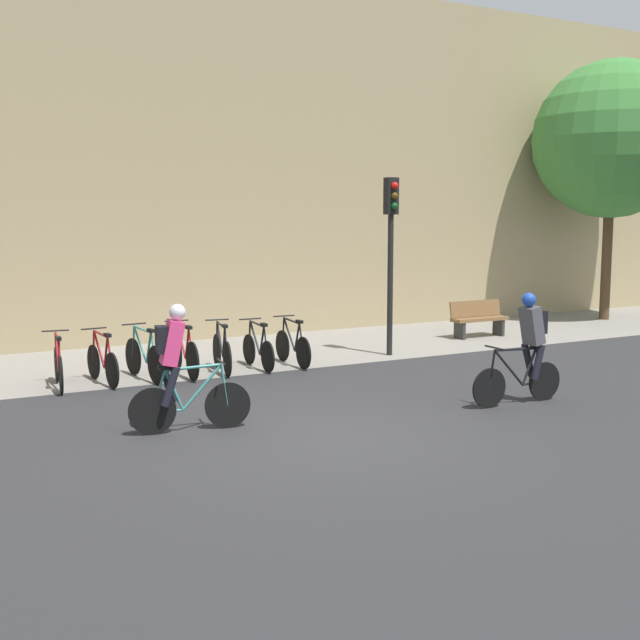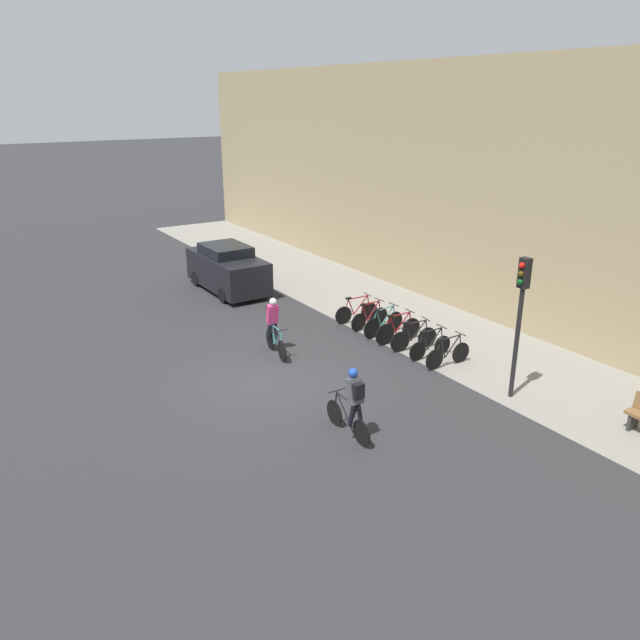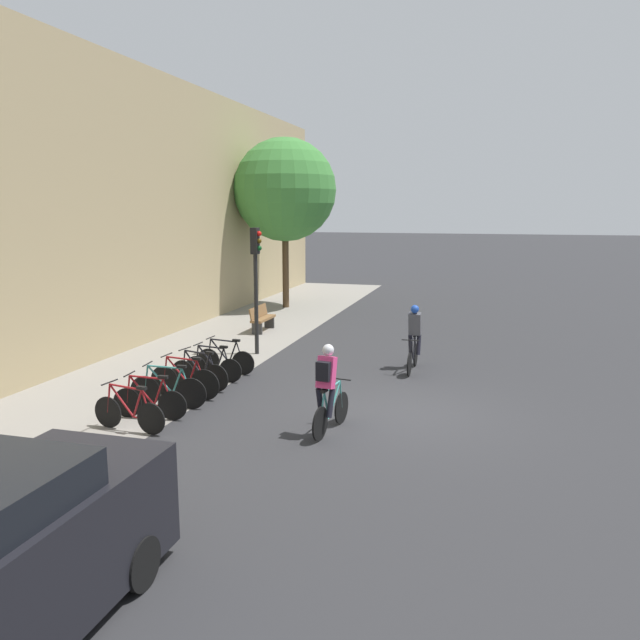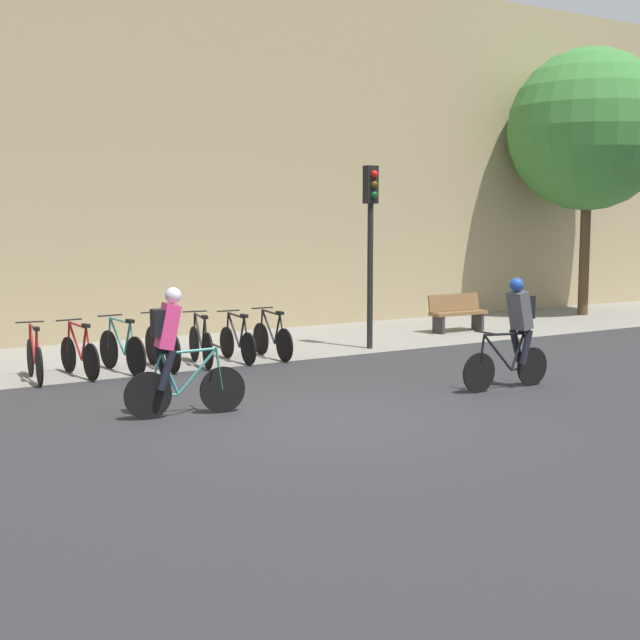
{
  "view_description": "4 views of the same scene",
  "coord_description": "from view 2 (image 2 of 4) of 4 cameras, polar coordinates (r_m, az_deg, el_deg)",
  "views": [
    {
      "loc": [
        -5.02,
        -9.01,
        2.92
      ],
      "look_at": [
        1.25,
        2.54,
        1.22
      ],
      "focal_mm": 45.0,
      "sensor_mm": 36.0,
      "label": 1
    },
    {
      "loc": [
        13.92,
        -7.12,
        7.44
      ],
      "look_at": [
        0.44,
        1.6,
        1.63
      ],
      "focal_mm": 35.0,
      "sensor_mm": 36.0,
      "label": 2
    },
    {
      "loc": [
        -12.61,
        -1.7,
        4.25
      ],
      "look_at": [
        1.52,
        2.31,
        1.63
      ],
      "focal_mm": 35.0,
      "sensor_mm": 36.0,
      "label": 3
    },
    {
      "loc": [
        -6.26,
        -9.78,
        2.68
      ],
      "look_at": [
        1.44,
        2.43,
        1.02
      ],
      "focal_mm": 50.0,
      "sensor_mm": 36.0,
      "label": 4
    }
  ],
  "objects": [
    {
      "name": "parked_bike_6",
      "position": [
        18.42,
        11.61,
        -3.05
      ],
      "size": [
        0.46,
        1.63,
        0.95
      ],
      "color": "black",
      "rests_on": "ground"
    },
    {
      "name": "parked_bike_3",
      "position": [
        19.94,
        7.15,
        -0.9
      ],
      "size": [
        0.46,
        1.75,
        0.99
      ],
      "color": "black",
      "rests_on": "ground"
    },
    {
      "name": "ground",
      "position": [
        17.31,
        -5.25,
        -5.65
      ],
      "size": [
        200.0,
        200.0,
        0.0
      ],
      "primitive_type": "plane",
      "color": "#2B2B2D"
    },
    {
      "name": "kerb_strip",
      "position": [
        21.01,
        11.24,
        -1.23
      ],
      "size": [
        44.0,
        4.5,
        0.01
      ],
      "primitive_type": "cube",
      "color": "gray",
      "rests_on": "ground"
    },
    {
      "name": "parked_bike_2",
      "position": [
        20.48,
        5.82,
        -0.29
      ],
      "size": [
        0.46,
        1.73,
        0.98
      ],
      "color": "black",
      "rests_on": "ground"
    },
    {
      "name": "parked_bike_4",
      "position": [
        19.42,
        8.56,
        -1.6
      ],
      "size": [
        0.46,
        1.61,
        0.96
      ],
      "color": "black",
      "rests_on": "ground"
    },
    {
      "name": "traffic_light_pole",
      "position": [
        16.25,
        17.88,
        1.49
      ],
      "size": [
        0.26,
        0.3,
        3.73
      ],
      "color": "black",
      "rests_on": "ground"
    },
    {
      "name": "building_facade",
      "position": [
        21.75,
        16.97,
        10.81
      ],
      "size": [
        44.0,
        0.6,
        8.64
      ],
      "primitive_type": "cube",
      "color": "tan",
      "rests_on": "ground"
    },
    {
      "name": "parked_bike_5",
      "position": [
        18.92,
        10.04,
        -2.35
      ],
      "size": [
        0.46,
        1.56,
        0.94
      ],
      "color": "black",
      "rests_on": "ground"
    },
    {
      "name": "cyclist_grey",
      "position": [
        14.17,
        3.02,
        -7.42
      ],
      "size": [
        1.74,
        0.46,
        1.75
      ],
      "color": "black",
      "rests_on": "ground"
    },
    {
      "name": "parked_bike_1",
      "position": [
        21.04,
        4.55,
        0.24
      ],
      "size": [
        0.46,
        1.61,
        0.95
      ],
      "color": "black",
      "rests_on": "ground"
    },
    {
      "name": "parked_car",
      "position": [
        25.23,
        -8.45,
        4.65
      ],
      "size": [
        4.3,
        1.84,
        1.85
      ],
      "color": "black",
      "rests_on": "ground"
    },
    {
      "name": "parked_bike_0",
      "position": [
        21.6,
        3.35,
        0.81
      ],
      "size": [
        0.46,
        1.65,
        0.95
      ],
      "color": "black",
      "rests_on": "ground"
    },
    {
      "name": "cyclist_pink",
      "position": [
        18.83,
        -4.28,
        -0.34
      ],
      "size": [
        1.67,
        0.52,
        1.76
      ],
      "color": "black",
      "rests_on": "ground"
    }
  ]
}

